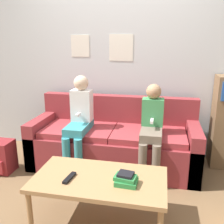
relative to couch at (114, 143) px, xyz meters
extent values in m
plane|color=brown|center=(0.00, -0.50, -0.29)|extent=(10.00, 10.00, 0.00)
cube|color=silver|center=(0.00, 0.48, 1.01)|extent=(8.00, 0.06, 2.60)
cube|color=white|center=(-0.55, 0.44, 1.16)|extent=(0.25, 0.00, 0.28)
cube|color=white|center=(0.00, 0.44, 1.14)|extent=(0.31, 0.00, 0.33)
cube|color=maroon|center=(0.00, -0.04, -0.08)|extent=(2.01, 0.76, 0.42)
cube|color=maroon|center=(0.00, 0.28, 0.34)|extent=(2.01, 0.14, 0.41)
cube|color=maroon|center=(-0.93, -0.04, 0.00)|extent=(0.14, 0.76, 0.58)
cube|color=maroon|center=(0.93, -0.04, 0.00)|extent=(0.14, 0.76, 0.58)
cube|color=#A1343A|center=(-0.43, -0.07, 0.17)|extent=(0.84, 0.60, 0.07)
cube|color=#A1343A|center=(0.43, -0.07, 0.17)|extent=(0.84, 0.60, 0.07)
cube|color=#AD7F51|center=(0.09, -1.06, 0.12)|extent=(1.09, 0.59, 0.04)
cylinder|color=#AD7F51|center=(-0.42, -1.32, -0.09)|extent=(0.04, 0.04, 0.39)
cylinder|color=#AD7F51|center=(-0.42, -0.81, -0.09)|extent=(0.04, 0.04, 0.39)
cylinder|color=#AD7F51|center=(0.59, -0.81, -0.09)|extent=(0.04, 0.04, 0.39)
cylinder|color=teal|center=(-0.45, -0.44, -0.04)|extent=(0.09, 0.09, 0.49)
cylinder|color=teal|center=(-0.31, -0.44, -0.04)|extent=(0.09, 0.09, 0.49)
cube|color=teal|center=(-0.38, -0.20, 0.25)|extent=(0.23, 0.48, 0.09)
cube|color=white|center=(-0.38, -0.07, 0.48)|extent=(0.24, 0.16, 0.37)
sphere|color=beige|center=(-0.38, -0.07, 0.75)|extent=(0.17, 0.17, 0.17)
cube|color=white|center=(-0.38, -0.22, 0.40)|extent=(0.03, 0.12, 0.03)
cylinder|color=#756656|center=(0.39, -0.44, -0.04)|extent=(0.09, 0.09, 0.49)
cylinder|color=#756656|center=(0.53, -0.44, -0.04)|extent=(0.09, 0.09, 0.49)
cube|color=#756656|center=(0.46, -0.20, 0.25)|extent=(0.23, 0.48, 0.09)
cube|color=#429356|center=(0.46, -0.07, 0.44)|extent=(0.24, 0.16, 0.31)
sphere|color=tan|center=(0.46, -0.07, 0.68)|extent=(0.17, 0.17, 0.17)
cube|color=white|center=(0.46, -0.22, 0.38)|extent=(0.03, 0.12, 0.03)
cube|color=black|center=(-0.15, -1.13, 0.15)|extent=(0.06, 0.17, 0.02)
cube|color=#2D8442|center=(0.32, -1.11, 0.16)|extent=(0.18, 0.15, 0.04)
cube|color=#2D8442|center=(0.31, -1.11, 0.19)|extent=(0.18, 0.14, 0.03)
cube|color=black|center=(0.31, -1.10, 0.22)|extent=(0.13, 0.12, 0.02)
cube|color=#23519E|center=(1.22, 0.10, 0.68)|extent=(0.04, 0.02, 0.22)
cube|color=maroon|center=(-1.28, -0.44, -0.10)|extent=(0.29, 0.23, 0.38)
camera|label=1|loc=(0.55, -2.82, 1.21)|focal=40.00mm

